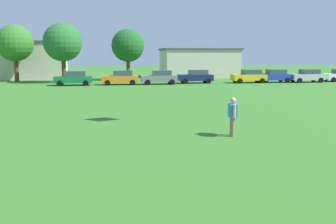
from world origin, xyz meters
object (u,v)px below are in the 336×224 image
Objects in this scene: parked_car_gray_2 at (160,77)px; tree_far_right at (128,46)px; parked_car_blue_5 at (274,76)px; parked_car_silver_6 at (307,76)px; parked_car_yellow_4 at (249,76)px; parked_car_orange_1 at (120,78)px; tree_far_left at (15,43)px; parked_car_green_0 at (74,78)px; tree_center at (63,42)px; adult_bystander at (233,113)px; parked_car_navy_3 at (196,76)px.

tree_far_right reaches higher than parked_car_gray_2.
parked_car_gray_2 and parked_car_blue_5 have the same top height.
parked_car_yellow_4 is at bearing -1.95° from parked_car_silver_6.
parked_car_orange_1 is at bearing -99.93° from tree_far_right.
parked_car_yellow_4 is at bearing -12.99° from tree_far_left.
parked_car_gray_2 is 15.02m from parked_car_blue_5.
parked_car_green_0 is 1.00× the size of parked_car_orange_1.
tree_far_right reaches higher than parked_car_yellow_4.
parked_car_orange_1 is 1.00× the size of parked_car_gray_2.
tree_center is at bearing -19.45° from parked_car_gray_2.
parked_car_orange_1 is at bearing -178.80° from parked_car_green_0.
adult_bystander is 0.41× the size of parked_car_navy_3.
tree_far_right is (1.31, 7.48, 3.91)m from parked_car_orange_1.
tree_center reaches higher than parked_car_blue_5.
parked_car_blue_5 is (25.13, 0.56, 0.00)m from parked_car_green_0.
parked_car_yellow_4 is 17.08m from tree_far_right.
parked_car_yellow_4 is 3.45m from parked_car_blue_5.
parked_car_green_0 is (-9.61, 28.46, -0.20)m from adult_bystander.
parked_car_navy_3 is 14.64m from parked_car_silver_6.
adult_bystander is 0.24× the size of tree_center.
tree_center reaches higher than parked_car_gray_2.
parked_car_green_0 is 10.12m from parked_car_gray_2.
parked_car_green_0 is at bearing 0.04° from parked_car_gray_2.
adult_bystander is 31.25m from parked_car_yellow_4.
tree_far_left reaches higher than parked_car_yellow_4.
tree_center is at bearing -157.53° from tree_far_right.
tree_far_right is at bearing 1.45° from tree_far_left.
parked_car_blue_5 is 4.39m from parked_car_silver_6.
tree_far_right reaches higher than parked_car_navy_3.
parked_car_navy_3 is at bearing 176.92° from adult_bystander.
tree_far_right is at bearing -99.93° from parked_car_orange_1.
parked_car_gray_2 and parked_car_navy_3 have the same top height.
adult_bystander is at bearing -85.42° from tree_far_right.
parked_car_yellow_4 and parked_car_blue_5 have the same top height.
tree_far_left is (-29.76, 6.86, 4.18)m from parked_car_yellow_4.
parked_car_green_0 is at bearing -131.52° from tree_far_right.
adult_bystander is at bearing 79.83° from parked_car_navy_3.
adult_bystander is 0.41× the size of parked_car_blue_5.
parked_car_blue_5 is 20.09m from tree_far_right.
parked_car_gray_2 and parked_car_silver_6 have the same top height.
parked_car_orange_1 is at bearing -29.90° from tree_center.
parked_car_gray_2 is 13.14m from tree_center.
parked_car_gray_2 is (0.51, 28.47, -0.20)m from adult_bystander.
tree_center is (-1.61, 4.15, 4.22)m from parked_car_green_0.
parked_car_blue_5 is at bearing -6.16° from parked_car_silver_6.
parked_car_green_0 and parked_car_silver_6 have the same top height.
adult_bystander is 0.41× the size of parked_car_gray_2.
parked_car_orange_1 and parked_car_blue_5 have the same top height.
parked_car_orange_1 is 0.61× the size of tree_far_right.
adult_bystander is at bearing 88.97° from parked_car_gray_2.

